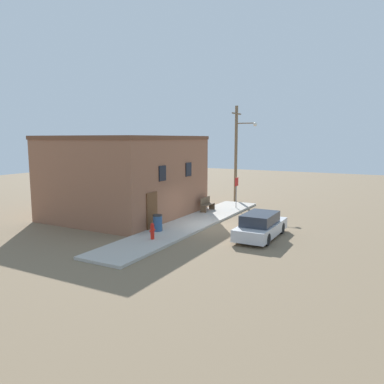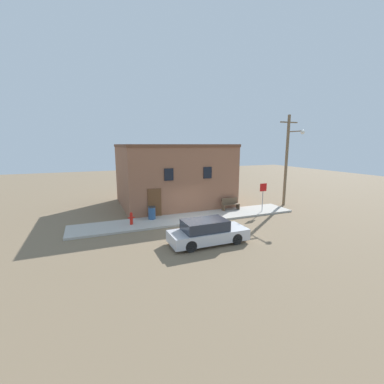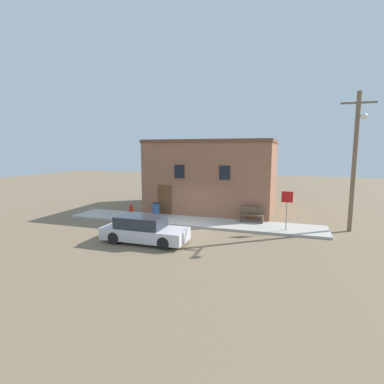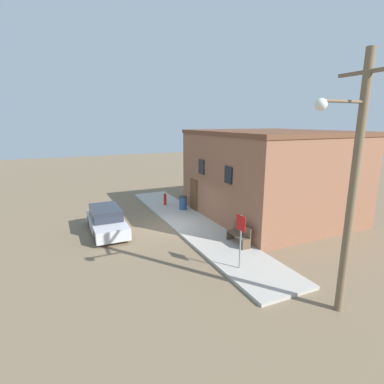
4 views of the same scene
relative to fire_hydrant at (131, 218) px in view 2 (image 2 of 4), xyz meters
name	(u,v)px [view 2 (image 2 of 4)]	position (x,y,z in m)	size (l,w,h in m)	color
ground_plane	(198,224)	(4.28, -1.20, -0.55)	(80.00, 80.00, 0.00)	#7A664C
sidewalk	(191,218)	(4.28, 0.08, -0.49)	(16.61, 2.58, 0.14)	#B2ADA3
brick_building	(173,175)	(4.64, 5.29, 2.14)	(9.13, 7.95, 5.38)	#8E5B42
fire_hydrant	(131,218)	(0.00, 0.00, 0.00)	(0.42, 0.20, 0.84)	red
stop_sign	(263,192)	(10.20, -0.49, 1.13)	(0.62, 0.06, 2.23)	gray
bench	(230,204)	(8.10, 0.90, 0.04)	(1.46, 0.44, 0.96)	brown
trash_bin	(152,213)	(1.56, 0.72, 0.04)	(0.53, 0.53, 0.91)	#2D517F
utility_pole	(288,158)	(13.69, 0.87, 3.68)	(1.80, 1.88, 7.84)	brown
parked_car	(207,232)	(3.36, -4.60, 0.09)	(4.34, 1.68, 1.35)	black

